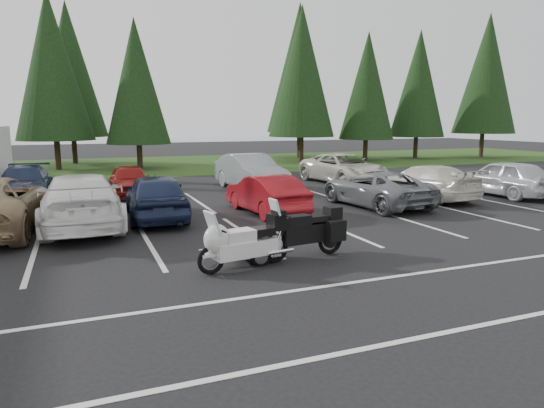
{
  "coord_description": "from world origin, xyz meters",
  "views": [
    {
      "loc": [
        -3.76,
        -11.4,
        3.16
      ],
      "look_at": [
        0.59,
        -0.5,
        1.13
      ],
      "focal_mm": 32.0,
      "sensor_mm": 36.0,
      "label": 1
    }
  ],
  "objects_px": {
    "car_near_3": "(81,201)",
    "car_near_5": "(266,194)",
    "car_far_3": "(251,172)",
    "touring_motorcycle": "(245,238)",
    "car_far_1": "(24,184)",
    "cargo_trailer": "(256,247)",
    "car_near_7": "(424,182)",
    "car_far_2": "(129,181)",
    "adventure_motorcycle": "(303,227)",
    "car_far_4": "(344,168)",
    "car_near_6": "(376,188)",
    "car_near_4": "(156,196)",
    "car_near_8": "(504,178)"
  },
  "relations": [
    {
      "from": "car_near_6",
      "to": "adventure_motorcycle",
      "type": "distance_m",
      "value": 7.63
    },
    {
      "from": "car_near_3",
      "to": "car_near_4",
      "type": "xyz_separation_m",
      "value": [
        2.25,
        0.47,
        -0.05
      ]
    },
    {
      "from": "car_far_2",
      "to": "adventure_motorcycle",
      "type": "relative_size",
      "value": 1.6
    },
    {
      "from": "touring_motorcycle",
      "to": "car_near_5",
      "type": "bearing_deg",
      "value": 54.44
    },
    {
      "from": "car_near_5",
      "to": "car_near_6",
      "type": "xyz_separation_m",
      "value": [
        4.29,
        -0.21,
        -0.0
      ]
    },
    {
      "from": "cargo_trailer",
      "to": "adventure_motorcycle",
      "type": "xyz_separation_m",
      "value": [
        1.08,
        -0.2,
        0.41
      ]
    },
    {
      "from": "car_near_4",
      "to": "cargo_trailer",
      "type": "bearing_deg",
      "value": 106.63
    },
    {
      "from": "car_near_7",
      "to": "car_near_8",
      "type": "bearing_deg",
      "value": 164.78
    },
    {
      "from": "car_near_5",
      "to": "car_far_1",
      "type": "distance_m",
      "value": 9.98
    },
    {
      "from": "car_near_7",
      "to": "car_far_1",
      "type": "xyz_separation_m",
      "value": [
        -15.08,
        5.49,
        -0.01
      ]
    },
    {
      "from": "car_near_3",
      "to": "car_far_4",
      "type": "xyz_separation_m",
      "value": [
        12.56,
        6.32,
        -0.06
      ]
    },
    {
      "from": "car_near_3",
      "to": "car_far_4",
      "type": "height_order",
      "value": "car_near_3"
    },
    {
      "from": "car_near_5",
      "to": "car_far_1",
      "type": "height_order",
      "value": "car_far_1"
    },
    {
      "from": "car_near_3",
      "to": "car_near_4",
      "type": "bearing_deg",
      "value": -168.76
    },
    {
      "from": "car_near_5",
      "to": "adventure_motorcycle",
      "type": "bearing_deg",
      "value": 72.84
    },
    {
      "from": "car_near_7",
      "to": "adventure_motorcycle",
      "type": "height_order",
      "value": "adventure_motorcycle"
    },
    {
      "from": "car_far_2",
      "to": "car_far_3",
      "type": "distance_m",
      "value": 5.4
    },
    {
      "from": "car_near_6",
      "to": "car_far_2",
      "type": "distance_m",
      "value": 10.15
    },
    {
      "from": "car_near_3",
      "to": "car_far_1",
      "type": "height_order",
      "value": "car_near_3"
    },
    {
      "from": "car_near_4",
      "to": "car_far_1",
      "type": "bearing_deg",
      "value": -49.86
    },
    {
      "from": "car_near_3",
      "to": "car_near_8",
      "type": "relative_size",
      "value": 1.24
    },
    {
      "from": "car_far_2",
      "to": "cargo_trailer",
      "type": "height_order",
      "value": "car_far_2"
    },
    {
      "from": "car_near_4",
      "to": "car_far_3",
      "type": "bearing_deg",
      "value": -130.91
    },
    {
      "from": "touring_motorcycle",
      "to": "car_far_4",
      "type": "bearing_deg",
      "value": 41.53
    },
    {
      "from": "car_near_5",
      "to": "car_near_8",
      "type": "distance_m",
      "value": 10.74
    },
    {
      "from": "car_far_3",
      "to": "cargo_trailer",
      "type": "distance_m",
      "value": 11.56
    },
    {
      "from": "car_far_1",
      "to": "car_far_2",
      "type": "bearing_deg",
      "value": -3.05
    },
    {
      "from": "car_near_4",
      "to": "car_far_1",
      "type": "height_order",
      "value": "car_near_4"
    },
    {
      "from": "car_near_3",
      "to": "car_near_5",
      "type": "height_order",
      "value": "car_near_3"
    },
    {
      "from": "car_near_3",
      "to": "car_far_3",
      "type": "bearing_deg",
      "value": -142.3
    },
    {
      "from": "car_near_6",
      "to": "car_far_4",
      "type": "height_order",
      "value": "car_far_4"
    },
    {
      "from": "car_near_7",
      "to": "car_near_8",
      "type": "relative_size",
      "value": 1.06
    },
    {
      "from": "car_near_6",
      "to": "adventure_motorcycle",
      "type": "xyz_separation_m",
      "value": [
        -5.49,
        -5.3,
        0.08
      ]
    },
    {
      "from": "adventure_motorcycle",
      "to": "car_far_1",
      "type": "bearing_deg",
      "value": 113.51
    },
    {
      "from": "car_near_3",
      "to": "touring_motorcycle",
      "type": "distance_m",
      "value": 6.47
    },
    {
      "from": "car_near_3",
      "to": "car_near_8",
      "type": "bearing_deg",
      "value": 179.67
    },
    {
      "from": "cargo_trailer",
      "to": "car_far_1",
      "type": "bearing_deg",
      "value": 119.93
    },
    {
      "from": "car_near_7",
      "to": "adventure_motorcycle",
      "type": "distance_m",
      "value": 10.27
    },
    {
      "from": "touring_motorcycle",
      "to": "car_near_8",
      "type": "bearing_deg",
      "value": 12.38
    },
    {
      "from": "car_near_6",
      "to": "car_far_1",
      "type": "distance_m",
      "value": 13.74
    },
    {
      "from": "car_near_7",
      "to": "car_far_2",
      "type": "relative_size",
      "value": 1.23
    },
    {
      "from": "car_far_1",
      "to": "adventure_motorcycle",
      "type": "distance_m",
      "value": 13.35
    },
    {
      "from": "car_near_8",
      "to": "car_far_4",
      "type": "distance_m",
      "value": 7.5
    },
    {
      "from": "car_near_6",
      "to": "touring_motorcycle",
      "type": "height_order",
      "value": "touring_motorcycle"
    },
    {
      "from": "car_far_1",
      "to": "car_far_2",
      "type": "xyz_separation_m",
      "value": [
        4.0,
        -0.32,
        -0.02
      ]
    },
    {
      "from": "car_near_4",
      "to": "car_far_3",
      "type": "xyz_separation_m",
      "value": [
        5.09,
        5.3,
        0.06
      ]
    },
    {
      "from": "car_far_3",
      "to": "touring_motorcycle",
      "type": "distance_m",
      "value": 12.1
    },
    {
      "from": "car_near_7",
      "to": "car_far_1",
      "type": "relative_size",
      "value": 1.02
    },
    {
      "from": "car_near_8",
      "to": "adventure_motorcycle",
      "type": "bearing_deg",
      "value": 20.83
    },
    {
      "from": "car_near_4",
      "to": "car_near_7",
      "type": "height_order",
      "value": "car_near_4"
    }
  ]
}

